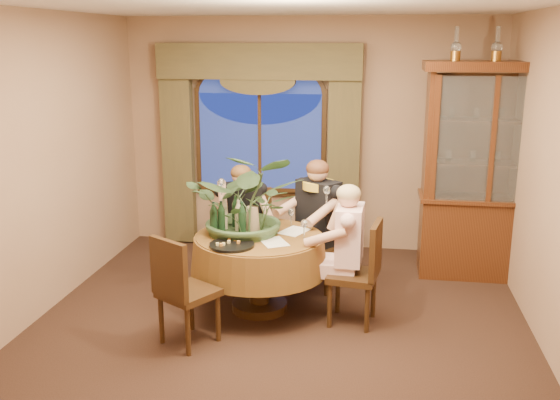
% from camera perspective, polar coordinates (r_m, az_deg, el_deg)
% --- Properties ---
extents(floor, '(5.00, 5.00, 0.00)m').
position_cam_1_polar(floor, '(5.66, -0.31, -12.08)').
color(floor, black).
rests_on(floor, ground).
extents(wall_back, '(4.50, 0.00, 4.50)m').
position_cam_1_polar(wall_back, '(7.62, 2.70, 5.94)').
color(wall_back, '#906B4F').
rests_on(wall_back, ground).
extents(ceiling, '(5.00, 5.00, 0.00)m').
position_cam_1_polar(ceiling, '(5.07, -0.36, 17.53)').
color(ceiling, white).
rests_on(ceiling, wall_back).
extents(window, '(1.62, 0.10, 1.32)m').
position_cam_1_polar(window, '(7.66, -1.85, 5.23)').
color(window, navy).
rests_on(window, wall_back).
extents(arched_transom, '(1.60, 0.06, 0.44)m').
position_cam_1_polar(arched_transom, '(7.57, -1.90, 11.07)').
color(arched_transom, navy).
rests_on(arched_transom, wall_back).
extents(drapery_left, '(0.38, 0.14, 2.32)m').
position_cam_1_polar(drapery_left, '(7.89, -9.30, 4.44)').
color(drapery_left, '#433D24').
rests_on(drapery_left, floor).
extents(drapery_right, '(0.38, 0.14, 2.32)m').
position_cam_1_polar(drapery_right, '(7.51, 5.85, 4.05)').
color(drapery_right, '#433D24').
rests_on(drapery_right, floor).
extents(swag_valance, '(2.45, 0.16, 0.42)m').
position_cam_1_polar(swag_valance, '(7.49, -2.03, 12.56)').
color(swag_valance, '#433D24').
rests_on(swag_valance, wall_back).
extents(dining_table, '(1.65, 1.65, 0.75)m').
position_cam_1_polar(dining_table, '(5.97, -1.91, -6.67)').
color(dining_table, maroon).
rests_on(dining_table, floor).
extents(china_cabinet, '(1.43, 0.56, 2.32)m').
position_cam_1_polar(china_cabinet, '(6.98, 18.35, 2.40)').
color(china_cabinet, '#3B1A0C').
rests_on(china_cabinet, floor).
extents(oil_lamp_left, '(0.11, 0.11, 0.34)m').
position_cam_1_polar(oil_lamp_left, '(6.79, 15.81, 13.58)').
color(oil_lamp_left, '#A5722D').
rests_on(oil_lamp_left, china_cabinet).
extents(oil_lamp_center, '(0.11, 0.11, 0.34)m').
position_cam_1_polar(oil_lamp_center, '(6.85, 19.25, 13.33)').
color(oil_lamp_center, '#A5722D').
rests_on(oil_lamp_center, china_cabinet).
extents(oil_lamp_right, '(0.11, 0.11, 0.34)m').
position_cam_1_polar(oil_lamp_right, '(6.93, 22.61, 13.04)').
color(oil_lamp_right, '#A5722D').
rests_on(oil_lamp_right, china_cabinet).
extents(chair_right, '(0.48, 0.48, 0.96)m').
position_cam_1_polar(chair_right, '(5.72, 6.67, -6.64)').
color(chair_right, black).
rests_on(chair_right, floor).
extents(chair_back_right, '(0.59, 0.59, 0.96)m').
position_cam_1_polar(chair_back_right, '(6.50, 4.29, -3.94)').
color(chair_back_right, black).
rests_on(chair_back_right, floor).
extents(chair_back, '(0.51, 0.51, 0.96)m').
position_cam_1_polar(chair_back, '(6.70, -2.41, -3.35)').
color(chair_back, black).
rests_on(chair_back, floor).
extents(chair_front_left, '(0.58, 0.58, 0.96)m').
position_cam_1_polar(chair_front_left, '(5.37, -8.36, -8.12)').
color(chair_front_left, black).
rests_on(chair_front_left, floor).
extents(person_pink, '(0.44, 0.48, 1.28)m').
position_cam_1_polar(person_pink, '(5.75, 6.34, -4.78)').
color(person_pink, beige).
rests_on(person_pink, floor).
extents(person_back, '(0.59, 0.57, 1.27)m').
position_cam_1_polar(person_back, '(6.65, -3.54, -2.10)').
color(person_back, black).
rests_on(person_back, floor).
extents(person_scarf, '(0.66, 0.65, 1.37)m').
position_cam_1_polar(person_scarf, '(6.43, 3.50, -2.25)').
color(person_scarf, black).
rests_on(person_scarf, floor).
extents(stoneware_vase, '(0.14, 0.14, 0.26)m').
position_cam_1_polar(stoneware_vase, '(5.90, -2.51, -1.80)').
color(stoneware_vase, gray).
rests_on(stoneware_vase, dining_table).
extents(centerpiece_plant, '(1.09, 1.21, 0.94)m').
position_cam_1_polar(centerpiece_plant, '(5.78, -2.92, 3.40)').
color(centerpiece_plant, '#35512E').
rests_on(centerpiece_plant, dining_table).
extents(olive_bowl, '(0.16, 0.16, 0.05)m').
position_cam_1_polar(olive_bowl, '(5.77, -1.55, -3.22)').
color(olive_bowl, '#52582E').
rests_on(olive_bowl, dining_table).
extents(cheese_platter, '(0.40, 0.40, 0.02)m').
position_cam_1_polar(cheese_platter, '(5.56, -4.43, -4.12)').
color(cheese_platter, black).
rests_on(cheese_platter, dining_table).
extents(wine_bottle_0, '(0.07, 0.07, 0.33)m').
position_cam_1_polar(wine_bottle_0, '(5.83, -5.39, -1.67)').
color(wine_bottle_0, black).
rests_on(wine_bottle_0, dining_table).
extents(wine_bottle_1, '(0.07, 0.07, 0.33)m').
position_cam_1_polar(wine_bottle_1, '(5.80, -6.09, -1.77)').
color(wine_bottle_1, black).
rests_on(wine_bottle_1, dining_table).
extents(wine_bottle_2, '(0.07, 0.07, 0.33)m').
position_cam_1_polar(wine_bottle_2, '(5.78, -3.48, -1.79)').
color(wine_bottle_2, black).
rests_on(wine_bottle_2, dining_table).
extents(wine_bottle_3, '(0.07, 0.07, 0.33)m').
position_cam_1_polar(wine_bottle_3, '(5.86, -3.82, -1.56)').
color(wine_bottle_3, tan).
rests_on(wine_bottle_3, dining_table).
extents(wine_bottle_4, '(0.07, 0.07, 0.33)m').
position_cam_1_polar(wine_bottle_4, '(6.02, -4.08, -1.11)').
color(wine_bottle_4, black).
rests_on(wine_bottle_4, dining_table).
extents(wine_bottle_5, '(0.07, 0.07, 0.33)m').
position_cam_1_polar(wine_bottle_5, '(5.95, -5.15, -1.32)').
color(wine_bottle_5, tan).
rests_on(wine_bottle_5, dining_table).
extents(tasting_paper_0, '(0.33, 0.36, 0.00)m').
position_cam_1_polar(tasting_paper_0, '(5.64, -0.57, -3.87)').
color(tasting_paper_0, white).
rests_on(tasting_paper_0, dining_table).
extents(tasting_paper_1, '(0.32, 0.36, 0.00)m').
position_cam_1_polar(tasting_paper_1, '(5.96, 1.30, -2.87)').
color(tasting_paper_1, white).
rests_on(tasting_paper_1, dining_table).
extents(wine_glass_person_pink, '(0.07, 0.07, 0.18)m').
position_cam_1_polar(wine_glass_person_pink, '(5.74, 2.21, -2.65)').
color(wine_glass_person_pink, silver).
rests_on(wine_glass_person_pink, dining_table).
extents(wine_glass_person_back, '(0.07, 0.07, 0.18)m').
position_cam_1_polar(wine_glass_person_back, '(6.22, -2.84, -1.29)').
color(wine_glass_person_back, silver).
rests_on(wine_glass_person_back, dining_table).
extents(wine_glass_person_scarf, '(0.07, 0.07, 0.18)m').
position_cam_1_polar(wine_glass_person_scarf, '(6.11, 1.02, -1.59)').
color(wine_glass_person_scarf, silver).
rests_on(wine_glass_person_scarf, dining_table).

